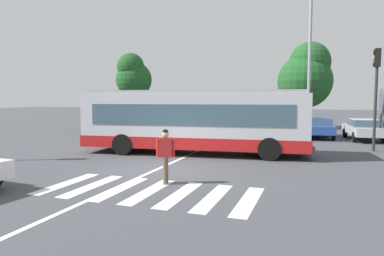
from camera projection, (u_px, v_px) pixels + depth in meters
ground_plane at (164, 170)px, 13.08m from camera, size 160.00×160.00×0.00m
city_transit_bus at (194, 121)px, 16.83m from camera, size 11.02×3.74×3.06m
pedestrian_crossing_street at (165, 153)px, 10.88m from camera, size 0.55×0.38×1.72m
parked_car_black at (168, 123)px, 26.74m from camera, size 2.23×4.65×1.35m
parked_car_champagne at (204, 124)px, 25.78m from camera, size 2.14×4.62×1.35m
parked_car_white at (240, 125)px, 25.10m from camera, size 2.14×4.62×1.35m
parked_car_teal at (277, 126)px, 24.12m from camera, size 2.26×4.66×1.35m
parked_car_blue at (318, 126)px, 23.83m from camera, size 2.10×4.60×1.35m
parked_car_silver at (364, 128)px, 22.42m from camera, size 2.33×4.68×1.35m
traffic_light_far_corner at (376, 83)px, 17.40m from camera, size 0.33×0.32×5.14m
twin_arm_street_lamp at (310, 49)px, 23.07m from camera, size 4.45×0.32×9.80m
background_tree_left at (133, 76)px, 31.83m from camera, size 3.27×3.27×6.78m
background_tree_right at (306, 76)px, 31.20m from camera, size 4.82×4.82×7.71m
crosswalk_painted_stripes at (149, 191)px, 10.03m from camera, size 6.19×2.84×0.01m
lane_center_line at (177, 160)px, 15.06m from camera, size 0.16×24.00×0.01m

